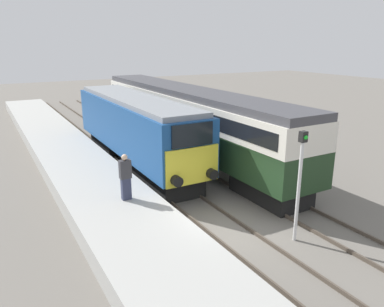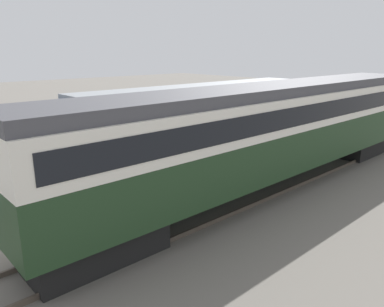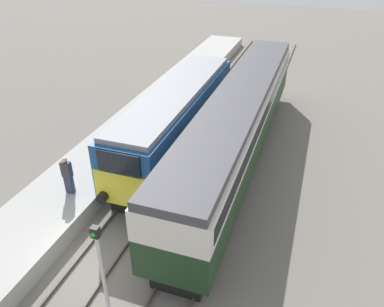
# 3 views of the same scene
# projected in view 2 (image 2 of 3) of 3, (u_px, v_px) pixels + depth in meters

# --- Properties ---
(platform_left) EXTENTS (3.50, 50.00, 0.81)m
(platform_left) POSITION_uv_depth(u_px,v_px,m) (146.00, 152.00, 18.90)
(platform_left) COLOR #A8A8A3
(platform_left) RESTS_ON ground_plane
(rails_near_track) EXTENTS (1.51, 60.00, 0.14)m
(rails_near_track) POSITION_uv_depth(u_px,v_px,m) (133.00, 190.00, 14.69)
(rails_near_track) COLOR #4C4238
(rails_near_track) RESTS_ON ground_plane
(rails_far_track) EXTENTS (1.50, 60.00, 0.14)m
(rails_far_track) POSITION_uv_depth(u_px,v_px,m) (192.00, 217.00, 12.28)
(rails_far_track) COLOR #4C4238
(rails_far_track) RESTS_ON ground_plane
(locomotive) EXTENTS (2.70, 13.21, 3.89)m
(locomotive) POSITION_uv_depth(u_px,v_px,m) (205.00, 125.00, 16.70)
(locomotive) COLOR black
(locomotive) RESTS_ON ground_plane
(passenger_carriage) EXTENTS (2.75, 20.03, 4.13)m
(passenger_carriage) POSITION_uv_depth(u_px,v_px,m) (274.00, 127.00, 14.46)
(passenger_carriage) COLOR black
(passenger_carriage) RESTS_ON ground_plane
(person_on_platform) EXTENTS (0.44, 0.26, 1.85)m
(person_on_platform) POSITION_uv_depth(u_px,v_px,m) (45.00, 145.00, 14.83)
(person_on_platform) COLOR #2D334C
(person_on_platform) RESTS_ON platform_left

